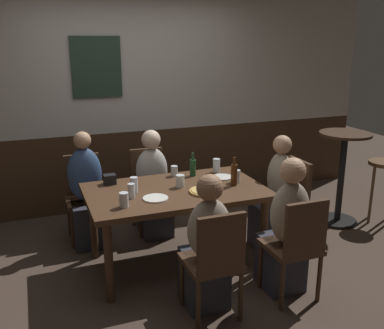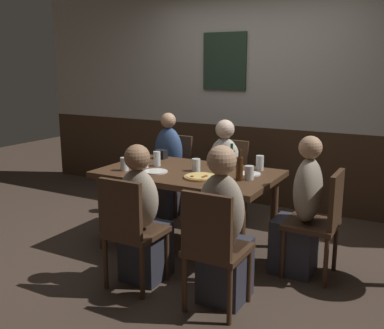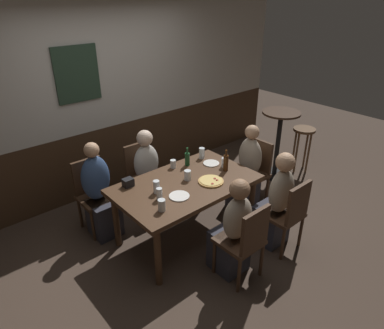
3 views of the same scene
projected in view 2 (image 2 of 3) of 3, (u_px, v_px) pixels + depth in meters
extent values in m
plane|color=#423328|center=(188.00, 247.00, 4.22)|extent=(12.00, 12.00, 0.00)
cube|color=#3D2819|center=(254.00, 165.00, 5.52)|extent=(6.40, 0.10, 0.95)
cube|color=#B7B2A8|center=(257.00, 57.00, 5.24)|extent=(6.40, 0.10, 1.65)
cube|color=#233828|center=(225.00, 61.00, 5.38)|extent=(0.56, 0.03, 0.68)
cube|color=#472D1C|center=(188.00, 174.00, 4.06)|extent=(1.58, 0.95, 0.05)
cylinder|color=#472D1C|center=(102.00, 213.00, 4.13)|extent=(0.07, 0.07, 0.69)
cylinder|color=#472D1C|center=(241.00, 241.00, 3.47)|extent=(0.07, 0.07, 0.69)
cylinder|color=#472D1C|center=(151.00, 192.00, 4.81)|extent=(0.07, 0.07, 0.69)
cylinder|color=#472D1C|center=(274.00, 212.00, 4.15)|extent=(0.07, 0.07, 0.69)
cube|color=#422B1C|center=(226.00, 184.00, 4.82)|extent=(0.40, 0.40, 0.04)
cube|color=#422B1C|center=(233.00, 159.00, 4.92)|extent=(0.36, 0.04, 0.43)
cylinder|color=#422B1C|center=(233.00, 210.00, 4.64)|extent=(0.04, 0.04, 0.41)
cylinder|color=#422B1C|center=(204.00, 205.00, 4.80)|extent=(0.04, 0.04, 0.41)
cylinder|color=#422B1C|center=(246.00, 202.00, 4.93)|extent=(0.04, 0.04, 0.41)
cylinder|color=#422B1C|center=(218.00, 197.00, 5.09)|extent=(0.04, 0.04, 0.41)
cube|color=#422B1C|center=(171.00, 176.00, 5.15)|extent=(0.40, 0.40, 0.04)
cube|color=#422B1C|center=(179.00, 153.00, 5.25)|extent=(0.36, 0.04, 0.43)
cylinder|color=#422B1C|center=(176.00, 201.00, 4.97)|extent=(0.04, 0.04, 0.41)
cylinder|color=#422B1C|center=(151.00, 196.00, 5.13)|extent=(0.04, 0.04, 0.41)
cylinder|color=#422B1C|center=(191.00, 193.00, 5.26)|extent=(0.04, 0.04, 0.41)
cylinder|color=#422B1C|center=(166.00, 189.00, 5.42)|extent=(0.04, 0.04, 0.41)
cube|color=#422B1C|center=(218.00, 250.00, 3.10)|extent=(0.40, 0.40, 0.04)
cube|color=#422B1C|center=(206.00, 226.00, 2.89)|extent=(0.36, 0.04, 0.43)
cylinder|color=#422B1C|center=(207.00, 265.00, 3.37)|extent=(0.04, 0.04, 0.41)
cylinder|color=#422B1C|center=(249.00, 275.00, 3.21)|extent=(0.04, 0.04, 0.41)
cylinder|color=#422B1C|center=(185.00, 284.00, 3.08)|extent=(0.04, 0.04, 0.41)
cylinder|color=#422B1C|center=(230.00, 296.00, 2.92)|extent=(0.04, 0.04, 0.41)
cube|color=#422B1C|center=(311.00, 224.00, 3.59)|extent=(0.40, 0.40, 0.04)
cube|color=#422B1C|center=(336.00, 200.00, 3.45)|extent=(0.04, 0.36, 0.43)
cylinder|color=#422B1C|center=(283.00, 254.00, 3.57)|extent=(0.04, 0.04, 0.41)
cylinder|color=#422B1C|center=(295.00, 240.00, 3.86)|extent=(0.04, 0.04, 0.41)
cylinder|color=#422B1C|center=(326.00, 263.00, 3.41)|extent=(0.04, 0.04, 0.41)
cylinder|color=#422B1C|center=(335.00, 247.00, 3.70)|extent=(0.04, 0.04, 0.41)
cube|color=#422B1C|center=(136.00, 232.00, 3.42)|extent=(0.40, 0.40, 0.04)
cube|color=#422B1C|center=(120.00, 209.00, 3.22)|extent=(0.36, 0.04, 0.43)
cylinder|color=#422B1C|center=(132.00, 247.00, 3.70)|extent=(0.04, 0.04, 0.41)
cylinder|color=#422B1C|center=(167.00, 256.00, 3.54)|extent=(0.04, 0.04, 0.41)
cylinder|color=#422B1C|center=(106.00, 263.00, 3.41)|extent=(0.04, 0.04, 0.41)
cylinder|color=#422B1C|center=(142.00, 273.00, 3.25)|extent=(0.04, 0.04, 0.41)
cube|color=#2D2D38|center=(220.00, 205.00, 4.75)|extent=(0.32, 0.34, 0.45)
ellipsoid|color=beige|center=(224.00, 160.00, 4.73)|extent=(0.34, 0.22, 0.49)
sphere|color=beige|center=(225.00, 129.00, 4.66)|extent=(0.20, 0.20, 0.20)
cube|color=#2D2D38|center=(165.00, 196.00, 5.08)|extent=(0.32, 0.34, 0.45)
ellipsoid|color=#334C7A|center=(169.00, 151.00, 5.05)|extent=(0.34, 0.22, 0.55)
sphere|color=tan|center=(168.00, 120.00, 4.97)|extent=(0.17, 0.17, 0.17)
cube|color=#2D2D38|center=(225.00, 270.00, 3.25)|extent=(0.32, 0.34, 0.45)
ellipsoid|color=tan|center=(221.00, 210.00, 3.07)|extent=(0.34, 0.22, 0.52)
sphere|color=tan|center=(222.00, 160.00, 2.99)|extent=(0.20, 0.20, 0.20)
cube|color=#2D2D38|center=(294.00, 245.00, 3.69)|extent=(0.34, 0.32, 0.45)
ellipsoid|color=tan|center=(308.00, 190.00, 3.54)|extent=(0.22, 0.34, 0.52)
sphere|color=tan|center=(310.00, 147.00, 3.47)|extent=(0.18, 0.18, 0.18)
cube|color=#2D2D38|center=(146.00, 251.00, 3.58)|extent=(0.32, 0.34, 0.45)
ellipsoid|color=tan|center=(138.00, 199.00, 3.40)|extent=(0.34, 0.22, 0.47)
sphere|color=#936B4C|center=(137.00, 157.00, 3.33)|extent=(0.20, 0.20, 0.20)
cylinder|color=tan|center=(201.00, 177.00, 3.80)|extent=(0.28, 0.28, 0.02)
cylinder|color=#DBB760|center=(201.00, 176.00, 3.80)|extent=(0.25, 0.25, 0.01)
cylinder|color=maroon|center=(192.00, 176.00, 3.76)|extent=(0.03, 0.03, 0.00)
cylinder|color=maroon|center=(203.00, 177.00, 3.73)|extent=(0.03, 0.03, 0.00)
cylinder|color=maroon|center=(206.00, 176.00, 3.77)|extent=(0.03, 0.03, 0.00)
cylinder|color=silver|center=(157.00, 159.00, 4.25)|extent=(0.07, 0.07, 0.14)
cylinder|color=#B26623|center=(157.00, 161.00, 4.25)|extent=(0.06, 0.06, 0.09)
cylinder|color=silver|center=(260.00, 163.00, 4.07)|extent=(0.07, 0.07, 0.14)
cylinder|color=silver|center=(260.00, 166.00, 4.08)|extent=(0.06, 0.06, 0.08)
cylinder|color=silver|center=(124.00, 164.00, 4.06)|extent=(0.07, 0.07, 0.12)
cylinder|color=gold|center=(125.00, 168.00, 4.07)|extent=(0.07, 0.07, 0.04)
cylinder|color=silver|center=(218.00, 160.00, 4.31)|extent=(0.07, 0.07, 0.10)
cylinder|color=#C6842D|center=(218.00, 161.00, 4.31)|extent=(0.06, 0.06, 0.07)
cylinder|color=silver|center=(249.00, 173.00, 3.75)|extent=(0.08, 0.08, 0.12)
cylinder|color=#C6842D|center=(249.00, 175.00, 3.75)|extent=(0.07, 0.07, 0.07)
cylinder|color=silver|center=(145.00, 161.00, 4.17)|extent=(0.06, 0.06, 0.13)
cylinder|color=#B26623|center=(145.00, 165.00, 4.18)|extent=(0.05, 0.05, 0.05)
cylinder|color=silver|center=(196.00, 165.00, 4.05)|extent=(0.08, 0.08, 0.11)
cylinder|color=gold|center=(196.00, 167.00, 4.05)|extent=(0.07, 0.07, 0.07)
cylinder|color=#194723|center=(232.00, 159.00, 4.17)|extent=(0.06, 0.06, 0.16)
cylinder|color=#194723|center=(232.00, 147.00, 4.14)|extent=(0.03, 0.03, 0.07)
cylinder|color=#42230F|center=(239.00, 169.00, 3.70)|extent=(0.06, 0.06, 0.20)
cylinder|color=#42230F|center=(240.00, 153.00, 3.67)|extent=(0.03, 0.03, 0.07)
cylinder|color=white|center=(156.00, 171.00, 4.01)|extent=(0.21, 0.21, 0.01)
cylinder|color=white|center=(249.00, 174.00, 3.93)|extent=(0.20, 0.20, 0.01)
cube|color=black|center=(161.00, 154.00, 4.59)|extent=(0.11, 0.09, 0.09)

